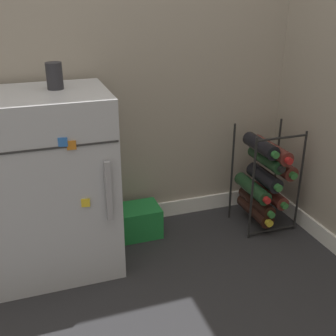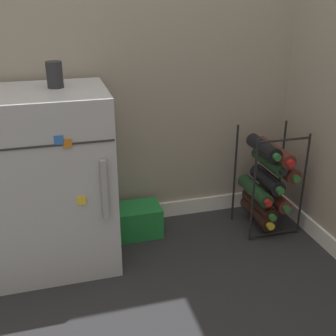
{
  "view_description": "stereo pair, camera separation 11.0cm",
  "coord_description": "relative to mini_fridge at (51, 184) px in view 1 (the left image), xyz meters",
  "views": [
    {
      "loc": [
        -0.56,
        -1.46,
        1.23
      ],
      "look_at": [
        0.06,
        0.35,
        0.42
      ],
      "focal_mm": 45.0,
      "sensor_mm": 36.0,
      "label": 1
    },
    {
      "loc": [
        -0.45,
        -1.49,
        1.23
      ],
      "look_at": [
        0.06,
        0.35,
        0.42
      ],
      "focal_mm": 45.0,
      "sensor_mm": 36.0,
      "label": 2
    }
  ],
  "objects": [
    {
      "name": "soda_box",
      "position": [
        0.43,
        0.12,
        -0.34
      ],
      "size": [
        0.23,
        0.18,
        0.16
      ],
      "color": "#1E7F38",
      "rests_on": "ground_plane"
    },
    {
      "name": "wine_rack",
      "position": [
        1.12,
        0.0,
        -0.13
      ],
      "size": [
        0.3,
        0.33,
        0.57
      ],
      "color": "black",
      "rests_on": "ground_plane"
    },
    {
      "name": "ground_plane",
      "position": [
        0.5,
        -0.35,
        -0.42
      ],
      "size": [
        14.0,
        14.0,
        0.0
      ],
      "primitive_type": "plane",
      "color": "#28282B"
    },
    {
      "name": "mini_fridge",
      "position": [
        0.0,
        0.0,
        0.0
      ],
      "size": [
        0.56,
        0.48,
        0.84
      ],
      "color": "#B7BABF",
      "rests_on": "ground_plane"
    },
    {
      "name": "fridge_top_cup",
      "position": [
        0.07,
        0.04,
        0.48
      ],
      "size": [
        0.07,
        0.07,
        0.11
      ],
      "color": "#28282D",
      "rests_on": "mini_fridge"
    }
  ]
}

